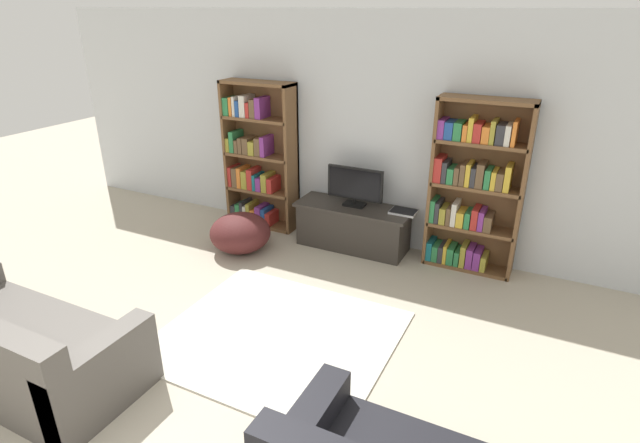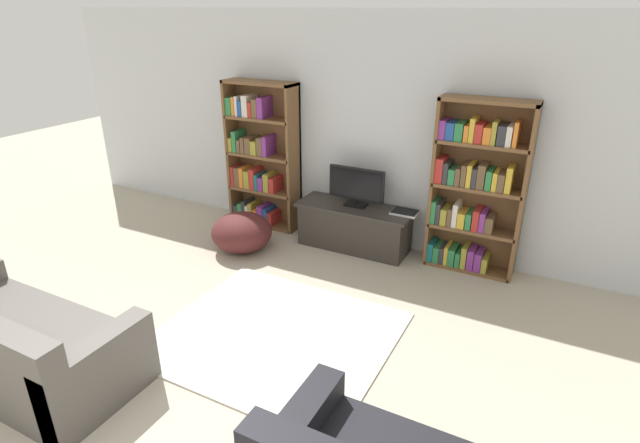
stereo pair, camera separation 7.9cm
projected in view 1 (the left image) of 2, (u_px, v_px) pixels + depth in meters
The scene contains 9 objects.
wall_back at pixel (371, 133), 5.60m from camera, with size 8.80×0.06×2.60m.
bookshelf_left at pixel (258, 159), 6.21m from camera, with size 0.92×0.30×1.81m.
bookshelf_right at pixel (473, 189), 5.13m from camera, with size 0.92×0.30×1.81m.
tv_stand at pixel (353, 227), 5.79m from camera, with size 1.34×0.49×0.52m.
television at pixel (355, 186), 5.61m from camera, with size 0.66×0.16×0.45m.
laptop at pixel (403, 212), 5.50m from camera, with size 0.29×0.22×0.03m.
area_rug at pixel (278, 336), 4.28m from camera, with size 1.92×1.72×0.02m.
couch_left_sectional at pixel (16, 348), 3.72m from camera, with size 1.93×0.87×0.76m.
beanbag_ottoman at pixel (240, 233), 5.73m from camera, with size 0.70×0.70×0.44m, color #4C1E1E.
Camera 1 is at (1.95, -0.98, 2.61)m, focal length 28.00 mm.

